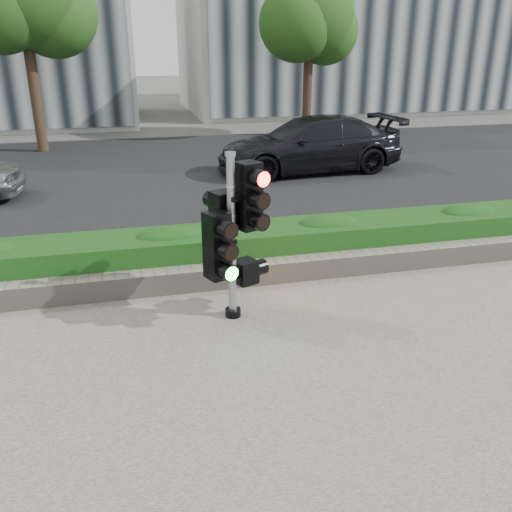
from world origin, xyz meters
name	(u,v)px	position (x,y,z in m)	size (l,w,h in m)	color
ground	(286,345)	(0.00, 0.00, 0.00)	(120.00, 120.00, 0.00)	#51514C
sidewalk	(371,493)	(0.00, -2.50, 0.01)	(16.00, 11.00, 0.03)	#9E9389
road	(188,172)	(0.00, 10.00, 0.01)	(60.00, 13.00, 0.02)	black
curb	(235,253)	(0.00, 3.15, 0.06)	(60.00, 0.25, 0.12)	gray
stone_wall	(252,273)	(0.00, 1.90, 0.20)	(12.00, 0.32, 0.34)	gray
hedge	(242,248)	(0.00, 2.55, 0.37)	(12.00, 1.00, 0.68)	#2C7122
tree_right	(309,16)	(5.48, 15.55, 4.48)	(4.10, 3.58, 6.53)	black
traffic_signal	(232,229)	(-0.49, 0.92, 1.29)	(0.83, 0.74, 2.28)	black
car_dark	(309,144)	(3.48, 9.28, 0.80)	(2.19, 5.39, 1.57)	black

